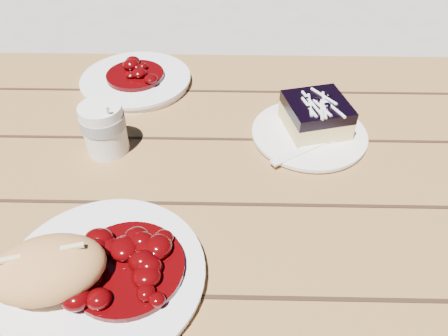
{
  "coord_description": "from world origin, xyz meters",
  "views": [
    {
      "loc": [
        0.11,
        -0.54,
        1.24
      ],
      "look_at": [
        0.1,
        -0.06,
        0.81
      ],
      "focal_mm": 35.0,
      "sensor_mm": 36.0,
      "label": 1
    }
  ],
  "objects_px": {
    "picnic_table": "(172,231)",
    "dessert_plate": "(309,135)",
    "blueberry_cake": "(316,115)",
    "coffee_cup": "(104,129)",
    "bread_roll": "(48,269)",
    "main_plate": "(105,277)",
    "second_plate": "(136,81)"
  },
  "relations": [
    {
      "from": "picnic_table",
      "to": "dessert_plate",
      "type": "xyz_separation_m",
      "value": [
        0.25,
        0.09,
        0.17
      ]
    },
    {
      "from": "blueberry_cake",
      "to": "coffee_cup",
      "type": "xyz_separation_m",
      "value": [
        -0.36,
        -0.06,
        0.01
      ]
    },
    {
      "from": "bread_roll",
      "to": "blueberry_cake",
      "type": "bearing_deg",
      "value": 43.24
    },
    {
      "from": "main_plate",
      "to": "dessert_plate",
      "type": "bearing_deg",
      "value": 45.77
    },
    {
      "from": "bread_roll",
      "to": "second_plate",
      "type": "distance_m",
      "value": 0.51
    },
    {
      "from": "bread_roll",
      "to": "dessert_plate",
      "type": "height_order",
      "value": "bread_roll"
    },
    {
      "from": "main_plate",
      "to": "blueberry_cake",
      "type": "relative_size",
      "value": 2.01
    },
    {
      "from": "picnic_table",
      "to": "main_plate",
      "type": "xyz_separation_m",
      "value": [
        -0.05,
        -0.22,
        0.17
      ]
    },
    {
      "from": "bread_roll",
      "to": "coffee_cup",
      "type": "xyz_separation_m",
      "value": [
        0.0,
        0.29,
        -0.01
      ]
    },
    {
      "from": "picnic_table",
      "to": "bread_roll",
      "type": "height_order",
      "value": "bread_roll"
    },
    {
      "from": "coffee_cup",
      "to": "dessert_plate",
      "type": "bearing_deg",
      "value": 6.86
    },
    {
      "from": "main_plate",
      "to": "coffee_cup",
      "type": "xyz_separation_m",
      "value": [
        -0.05,
        0.27,
        0.04
      ]
    },
    {
      "from": "blueberry_cake",
      "to": "coffee_cup",
      "type": "relative_size",
      "value": 1.41
    },
    {
      "from": "coffee_cup",
      "to": "second_plate",
      "type": "relative_size",
      "value": 0.4
    },
    {
      "from": "bread_roll",
      "to": "coffee_cup",
      "type": "distance_m",
      "value": 0.29
    },
    {
      "from": "main_plate",
      "to": "dessert_plate",
      "type": "distance_m",
      "value": 0.43
    },
    {
      "from": "dessert_plate",
      "to": "second_plate",
      "type": "distance_m",
      "value": 0.38
    },
    {
      "from": "main_plate",
      "to": "second_plate",
      "type": "height_order",
      "value": "same"
    },
    {
      "from": "bread_roll",
      "to": "blueberry_cake",
      "type": "relative_size",
      "value": 1.09
    },
    {
      "from": "coffee_cup",
      "to": "bread_roll",
      "type": "bearing_deg",
      "value": -90.24
    },
    {
      "from": "picnic_table",
      "to": "second_plate",
      "type": "relative_size",
      "value": 8.94
    },
    {
      "from": "bread_roll",
      "to": "second_plate",
      "type": "relative_size",
      "value": 0.61
    },
    {
      "from": "bread_roll",
      "to": "blueberry_cake",
      "type": "xyz_separation_m",
      "value": [
        0.37,
        0.34,
        -0.01
      ]
    },
    {
      "from": "picnic_table",
      "to": "coffee_cup",
      "type": "xyz_separation_m",
      "value": [
        -0.1,
        0.05,
        0.21
      ]
    },
    {
      "from": "coffee_cup",
      "to": "second_plate",
      "type": "xyz_separation_m",
      "value": [
        0.01,
        0.22,
        -0.04
      ]
    },
    {
      "from": "main_plate",
      "to": "second_plate",
      "type": "bearing_deg",
      "value": 95.0
    },
    {
      "from": "main_plate",
      "to": "dessert_plate",
      "type": "relative_size",
      "value": 1.27
    },
    {
      "from": "picnic_table",
      "to": "dessert_plate",
      "type": "distance_m",
      "value": 0.32
    },
    {
      "from": "bread_roll",
      "to": "dessert_plate",
      "type": "relative_size",
      "value": 0.68
    },
    {
      "from": "main_plate",
      "to": "blueberry_cake",
      "type": "bearing_deg",
      "value": 46.19
    },
    {
      "from": "second_plate",
      "to": "blueberry_cake",
      "type": "bearing_deg",
      "value": -24.28
    },
    {
      "from": "main_plate",
      "to": "bread_roll",
      "type": "relative_size",
      "value": 1.85
    }
  ]
}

